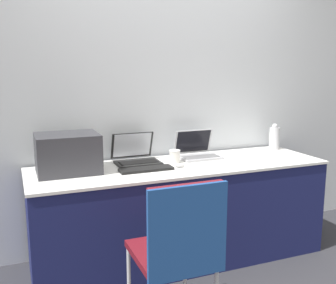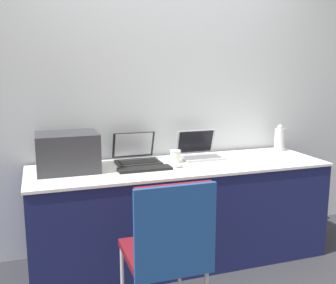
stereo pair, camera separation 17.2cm
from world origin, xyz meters
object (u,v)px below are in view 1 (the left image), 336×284
Objects in this scene: laptop_right at (198,151)px; metal_pitcher at (274,138)px; laptop_left at (136,156)px; chair at (179,243)px; mouse at (180,165)px; external_keyboard at (146,169)px; printer at (68,152)px; coffee_cup at (175,156)px.

laptop_right is 1.42× the size of metal_pitcher.
chair is at bearing -95.23° from laptop_left.
metal_pitcher is at bearing 37.82° from chair.
metal_pitcher is (0.81, 0.04, 0.06)m from laptop_right.
mouse is 0.31× the size of metal_pitcher.
external_keyboard is (-0.55, -0.26, -0.04)m from laptop_right.
laptop_left is 0.86× the size of external_keyboard.
mouse is (0.81, -0.17, -0.14)m from printer.
coffee_cup is at bearing -172.58° from metal_pitcher.
laptop_left is at bearing 133.34° from mouse.
printer is at bearing 168.17° from mouse.
laptop_left reaches higher than laptop_right.
mouse is 1.14m from metal_pitcher.
laptop_left is 0.36× the size of chair.
mouse is at bearing -136.59° from laptop_right.
coffee_cup reaches higher than external_keyboard.
laptop_left is 0.31m from coffee_cup.
laptop_left reaches higher than coffee_cup.
printer reaches higher than laptop_right.
external_keyboard is (0.54, -0.16, -0.14)m from printer.
chair is (-1.45, -1.13, -0.30)m from metal_pitcher.
chair is at bearing -111.53° from coffee_cup.
metal_pitcher is (1.35, 0.02, 0.06)m from laptop_left.
laptop_left is at bearing 11.34° from printer.
mouse is (-0.03, -0.16, -0.04)m from coffee_cup.
metal_pitcher is 1.87m from chair.
laptop_left is at bearing 158.41° from coffee_cup.
laptop_right is at bearing 59.47° from chair.
external_keyboard is at bearing -167.76° from metal_pitcher.
external_keyboard is 0.86m from chair.
external_keyboard is 0.42× the size of chair.
metal_pitcher is (1.06, 0.14, 0.06)m from coffee_cup.
metal_pitcher is (1.09, 0.30, 0.09)m from mouse.
coffee_cup is (-0.25, -0.10, 0.00)m from laptop_right.
laptop_right is 0.36× the size of chair.
printer reaches higher than laptop_left.
laptop_right is (0.54, -0.01, -0.00)m from laptop_left.
metal_pitcher reaches higher than laptop_left.
external_keyboard is (-0.00, -0.27, -0.04)m from laptop_left.
chair is at bearing -120.53° from laptop_right.
chair is (0.44, -1.00, -0.35)m from printer.
coffee_cup is 1.09m from chair.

